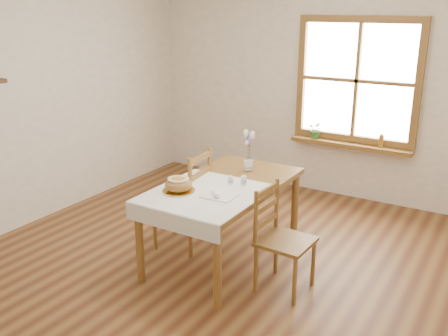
{
  "coord_description": "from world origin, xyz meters",
  "views": [
    {
      "loc": [
        2.21,
        -3.33,
        2.3
      ],
      "look_at": [
        0.0,
        0.3,
        0.9
      ],
      "focal_mm": 40.0,
      "sensor_mm": 36.0,
      "label": 1
    }
  ],
  "objects_px": {
    "chair_right": "(286,240)",
    "flower_vase": "(248,166)",
    "dining_table": "(224,192)",
    "bread_plate": "(179,191)",
    "chair_left": "(182,199)"
  },
  "relations": [
    {
      "from": "bread_plate",
      "to": "flower_vase",
      "type": "relative_size",
      "value": 2.82
    },
    {
      "from": "dining_table",
      "to": "chair_right",
      "type": "height_order",
      "value": "chair_right"
    },
    {
      "from": "dining_table",
      "to": "chair_left",
      "type": "distance_m",
      "value": 0.52
    },
    {
      "from": "chair_right",
      "to": "bread_plate",
      "type": "bearing_deg",
      "value": 105.41
    },
    {
      "from": "chair_right",
      "to": "flower_vase",
      "type": "height_order",
      "value": "chair_right"
    },
    {
      "from": "bread_plate",
      "to": "flower_vase",
      "type": "bearing_deg",
      "value": 75.33
    },
    {
      "from": "bread_plate",
      "to": "flower_vase",
      "type": "xyz_separation_m",
      "value": [
        0.22,
        0.85,
        0.03
      ]
    },
    {
      "from": "dining_table",
      "to": "chair_right",
      "type": "bearing_deg",
      "value": -14.57
    },
    {
      "from": "dining_table",
      "to": "bread_plate",
      "type": "distance_m",
      "value": 0.47
    },
    {
      "from": "dining_table",
      "to": "bread_plate",
      "type": "bearing_deg",
      "value": -118.23
    },
    {
      "from": "chair_right",
      "to": "bread_plate",
      "type": "height_order",
      "value": "chair_right"
    },
    {
      "from": "chair_right",
      "to": "flower_vase",
      "type": "xyz_separation_m",
      "value": [
        -0.7,
        0.63,
        0.35
      ]
    },
    {
      "from": "dining_table",
      "to": "chair_left",
      "type": "height_order",
      "value": "chair_left"
    },
    {
      "from": "chair_right",
      "to": "flower_vase",
      "type": "bearing_deg",
      "value": 50.5
    },
    {
      "from": "chair_right",
      "to": "flower_vase",
      "type": "distance_m",
      "value": 1.01
    }
  ]
}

